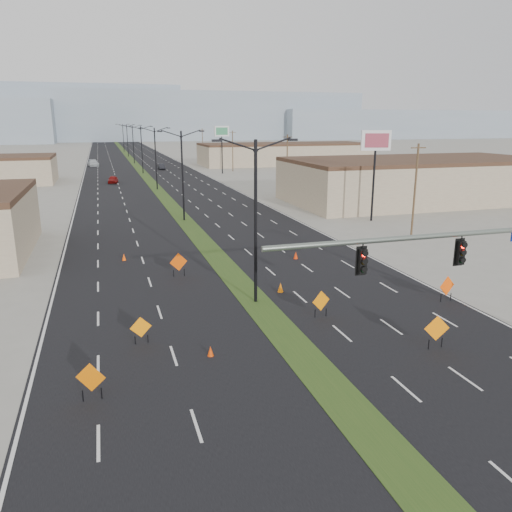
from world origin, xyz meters
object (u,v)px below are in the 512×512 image
object	(u,v)px
signal_mast	(493,259)
streetlight_3	(142,148)
streetlight_1	(182,173)
construction_sign_5	(447,287)
construction_sign_2	(179,263)
pole_sign_east_far	(222,135)
cone_1	(280,288)
streetlight_2	(156,157)
pole_sign_east_near	(376,147)
cone_2	(296,255)
streetlight_4	(133,143)
construction_sign_4	(437,329)
car_far	(93,163)
car_mid	(161,167)
streetlight_5	(127,139)
construction_sign_0	(91,379)
cone_3	(124,257)
streetlight_0	(256,217)
construction_sign_3	(321,302)
streetlight_6	(123,137)
construction_sign_1	(141,328)
cone_0	(211,351)
car_left	(113,180)

from	to	relation	value
signal_mast	streetlight_3	bearing A→B (deg)	95.20
streetlight_1	construction_sign_5	bearing A→B (deg)	-69.91
construction_sign_2	pole_sign_east_far	bearing A→B (deg)	62.92
signal_mast	construction_sign_5	size ratio (longest dim) A/B	9.76
construction_sign_5	pole_sign_east_far	bearing A→B (deg)	74.16
streetlight_3	cone_1	size ratio (longest dim) A/B	15.35
streetlight_2	construction_sign_5	world-z (taller)	streetlight_2
construction_sign_5	pole_sign_east_near	bearing A→B (deg)	57.91
streetlight_1	cone_2	bearing A→B (deg)	-72.26
streetlight_4	construction_sign_4	xyz separation A→B (m)	(6.64, -121.00, -4.39)
construction_sign_4	streetlight_1	bearing A→B (deg)	109.90
car_far	construction_sign_5	size ratio (longest dim) A/B	3.34
streetlight_1	car_mid	size ratio (longest dim) A/B	2.58
streetlight_5	construction_sign_0	xyz separation A→B (m)	(-9.72, -149.00, -4.44)
construction_sign_2	streetlight_5	bearing A→B (deg)	77.07
signal_mast	car_mid	size ratio (longest dim) A/B	4.20
cone_3	pole_sign_east_far	xyz separation A→B (m)	(23.96, 66.19, 7.97)
streetlight_0	construction_sign_4	bearing A→B (deg)	-53.57
construction_sign_3	cone_3	size ratio (longest dim) A/B	2.81
streetlight_1	streetlight_3	bearing A→B (deg)	90.00
streetlight_1	streetlight_6	bearing A→B (deg)	90.00
streetlight_0	construction_sign_5	size ratio (longest dim) A/B	6.00
streetlight_1	pole_sign_east_far	world-z (taller)	pole_sign_east_far
streetlight_6	construction_sign_1	size ratio (longest dim) A/B	6.85
streetlight_5	construction_sign_3	size ratio (longest dim) A/B	6.26
construction_sign_2	cone_0	xyz separation A→B (m)	(-0.48, -13.30, -0.78)
streetlight_5	construction_sign_4	size ratio (longest dim) A/B	5.73
streetlight_0	streetlight_2	xyz separation A→B (m)	(0.00, 56.00, 0.00)
streetlight_6	streetlight_3	bearing A→B (deg)	-90.00
construction_sign_2	construction_sign_5	xyz separation A→B (m)	(15.30, -10.21, -0.07)
streetlight_6	cone_0	size ratio (longest dim) A/B	18.97
car_mid	construction_sign_3	distance (m)	95.64
streetlight_3	construction_sign_2	bearing A→B (deg)	-92.82
car_left	pole_sign_east_near	world-z (taller)	pole_sign_east_near
streetlight_6	cone_1	xyz separation A→B (m)	(2.13, -166.70, -5.09)
construction_sign_1	construction_sign_2	size ratio (longest dim) A/B	0.82
signal_mast	pole_sign_east_near	bearing A→B (deg)	69.32
construction_sign_4	pole_sign_east_far	bearing A→B (deg)	93.30
construction_sign_0	pole_sign_east_far	bearing A→B (deg)	94.54
signal_mast	streetlight_0	world-z (taller)	streetlight_0
streetlight_2	pole_sign_east_near	xyz separation A→B (m)	(20.48, -34.40, 2.84)
signal_mast	streetlight_5	world-z (taller)	streetlight_5
streetlight_1	cone_3	distance (m)	17.99
construction_sign_3	construction_sign_5	size ratio (longest dim) A/B	0.96
streetlight_6	cone_1	size ratio (longest dim) A/B	15.35
streetlight_4	cone_3	world-z (taller)	streetlight_4
car_mid	streetlight_6	bearing A→B (deg)	91.97
streetlight_1	cone_1	bearing A→B (deg)	-85.45
streetlight_2	streetlight_6	size ratio (longest dim) A/B	1.00
streetlight_1	construction_sign_5	world-z (taller)	streetlight_1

